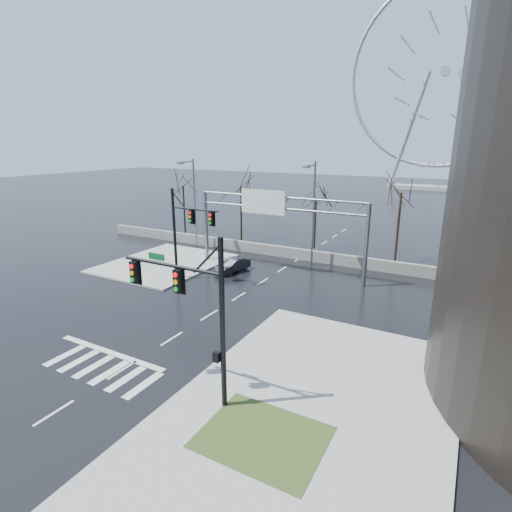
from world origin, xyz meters
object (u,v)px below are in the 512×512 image
Objects in this scene: car at (233,265)px; signal_mast_far at (184,227)px; signal_mast_near at (196,303)px; ferris_wheel at (444,79)px; sign_gantry at (274,217)px.

signal_mast_far is at bearing -106.13° from car.
signal_mast_near is 2.12× the size of car.
ferris_wheel reaches higher than signal_mast_near.
signal_mast_far is 8.14m from sign_gantry.
signal_mast_near reaches higher than sign_gantry.
signal_mast_near is 17.03m from signal_mast_far.
signal_mast_near is at bearing -89.92° from ferris_wheel.
sign_gantry is at bearing 106.19° from signal_mast_near.
signal_mast_near is at bearing -51.92° from car.
sign_gantry is at bearing 47.53° from signal_mast_far.
signal_mast_near is 1.00× the size of signal_mast_far.
signal_mast_far is 2.12× the size of car.
car is (-8.76, -81.87, -25.51)m from ferris_wheel.
ferris_wheel is at bearing 94.56° from car.
car is (-3.39, -1.83, -4.56)m from sign_gantry.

